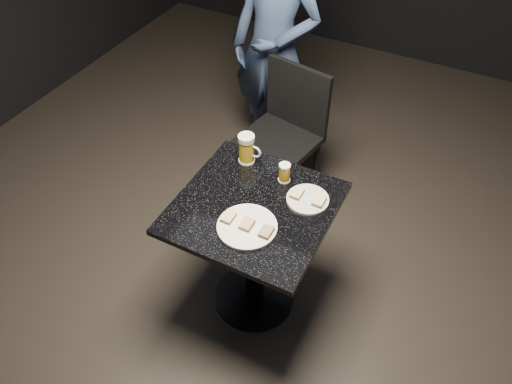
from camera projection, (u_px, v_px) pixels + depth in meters
floor at (254, 297)px, 2.81m from camera, size 6.00×6.00×0.00m
plate_large at (247, 227)px, 2.18m from camera, size 0.27×0.27×0.01m
plate_small at (308, 200)px, 2.30m from camera, size 0.20×0.20×0.01m
patron at (275, 49)px, 3.11m from camera, size 0.66×0.49×1.68m
table at (254, 240)px, 2.45m from camera, size 0.70×0.70×0.75m
beer_mug at (247, 149)px, 2.44m from camera, size 0.12×0.08×0.16m
beer_tumbler at (284, 173)px, 2.36m from camera, size 0.06×0.06×0.10m
chair at (285, 129)px, 3.08m from camera, size 0.51×0.51×0.89m
canapes_on_plate_large at (247, 224)px, 2.17m from camera, size 0.24×0.07×0.02m
canapes_on_plate_small at (308, 197)px, 2.28m from camera, size 0.16×0.07×0.02m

